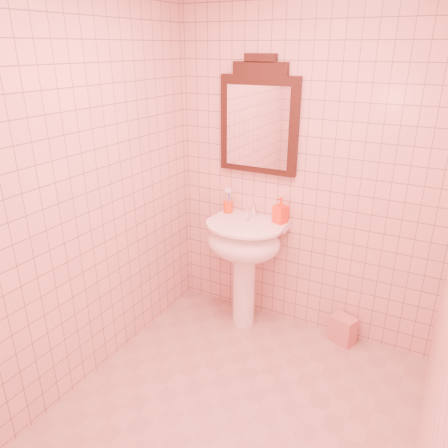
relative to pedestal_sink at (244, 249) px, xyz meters
The scene contains 8 objects.
floor 1.15m from the pedestal_sink, 67.83° to the right, with size 2.20×2.20×0.00m, color tan.
back_wall 0.72m from the pedestal_sink, 32.80° to the left, with size 2.00×0.02×2.50m, color #D6A095.
pedestal_sink is the anchor object (origin of this frame).
faucet 0.29m from the pedestal_sink, 90.00° to the left, with size 0.04×0.16×0.11m.
mirror 0.94m from the pedestal_sink, 90.00° to the left, with size 0.59×0.06×0.82m.
toothbrush_cup 0.36m from the pedestal_sink, 145.35° to the left, with size 0.07×0.07×0.17m.
soap_dispenser 0.40m from the pedestal_sink, 32.55° to the left, with size 0.09×0.09×0.20m, color red.
towel 0.96m from the pedestal_sink, 10.06° to the left, with size 0.17×0.12×0.21m, color tan.
Camera 1 is at (0.90, -1.81, 2.07)m, focal length 35.00 mm.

